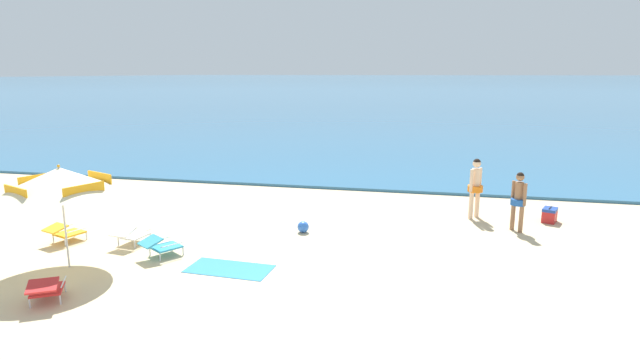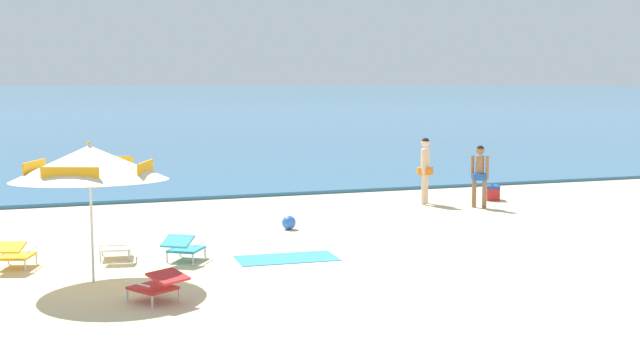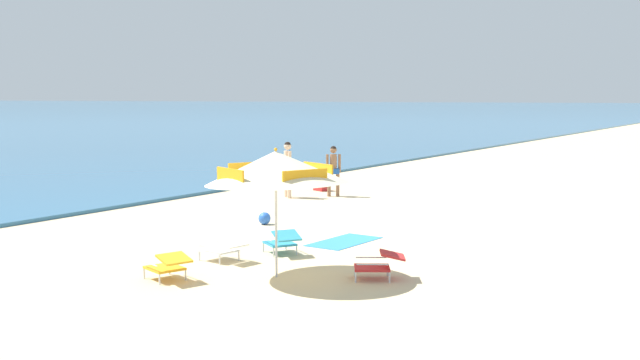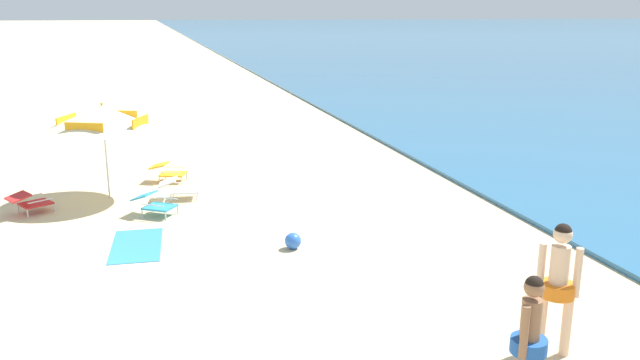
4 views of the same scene
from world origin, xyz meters
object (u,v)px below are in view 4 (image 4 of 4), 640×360
Objects in this scene: beach_towel at (137,245)px; person_standing_beside at (530,335)px; lounge_chair_beside_umbrella at (178,188)px; lounge_chair_under_umbrella at (154,203)px; lounge_chair_facing_sea at (30,201)px; beach_umbrella_striped_main at (103,117)px; person_standing_near_shore at (558,280)px; beach_ball at (293,241)px; lounge_chair_spare_folded at (168,171)px.

person_standing_beside is at bearing 32.75° from beach_towel.
person_standing_beside reaches higher than lounge_chair_beside_umbrella.
lounge_chair_under_umbrella is 2.72m from lounge_chair_facing_sea.
beach_umbrella_striped_main is at bearing 116.52° from lounge_chair_facing_sea.
person_standing_near_shore is (8.01, 7.38, 0.72)m from lounge_chair_facing_sea.
lounge_chair_beside_umbrella is 0.59× the size of person_standing_beside.
person_standing_near_shore reaches higher than beach_towel.
beach_umbrella_striped_main reaches higher than person_standing_beside.
beach_umbrella_striped_main is 2.31m from lounge_chair_beside_umbrella.
lounge_chair_facing_sea is 3.27× the size of beach_ball.
lounge_chair_under_umbrella is 0.58× the size of person_standing_near_shore.
beach_towel is at bearing -17.63° from lounge_chair_beside_umbrella.
beach_umbrella_striped_main is 1.50× the size of beach_towel.
lounge_chair_under_umbrella is 1.01× the size of lounge_chair_facing_sea.
person_standing_near_shore is at bearing 33.33° from beach_umbrella_striped_main.
lounge_chair_under_umbrella is 3.64m from beach_ball.
person_standing_beside is (9.02, 6.33, 0.64)m from lounge_chair_facing_sea.
lounge_chair_beside_umbrella is at bearing 72.72° from beach_umbrella_striped_main.
lounge_chair_spare_folded is at bearing 123.86° from lounge_chair_facing_sea.
person_standing_near_shore is at bearing 27.94° from beach_ball.
lounge_chair_beside_umbrella is (-1.13, 0.56, -0.00)m from lounge_chair_under_umbrella.
lounge_chair_beside_umbrella reaches higher than lounge_chair_facing_sea.
lounge_chair_facing_sea is 6.14m from beach_ball.
person_standing_beside is 5.68m from beach_ball.
person_standing_near_shore is (10.01, 4.40, 0.72)m from lounge_chair_spare_folded.
person_standing_near_shore is (8.32, 4.22, 0.73)m from lounge_chair_beside_umbrella.
lounge_chair_spare_folded is at bearing -163.08° from person_standing_beside.
lounge_chair_spare_folded is 4.70m from beach_towel.
lounge_chair_facing_sea is 3.45m from beach_towel.
beach_ball is (5.54, 2.03, -0.13)m from lounge_chair_spare_folded.
lounge_chair_facing_sea is (0.79, -1.59, -1.63)m from beach_umbrella_striped_main.
beach_ball is 2.94m from beach_towel.
person_standing_near_shore is at bearing 42.65° from lounge_chair_facing_sea.
lounge_chair_facing_sea is at bearing -107.65° from lounge_chair_under_umbrella.
lounge_chair_under_umbrella is 1.86m from beach_towel.
person_standing_beside is (9.32, 3.18, 0.64)m from lounge_chair_beside_umbrella.
lounge_chair_facing_sea is at bearing -144.92° from person_standing_beside.
person_standing_beside is at bearing 13.60° from beach_ball.
beach_towel is (2.63, 2.22, -0.27)m from lounge_chair_facing_sea.
lounge_chair_beside_umbrella is at bearing 162.37° from beach_towel.
person_standing_near_shore is 1.09× the size of person_standing_beside.
beach_towel is at bearing -147.25° from person_standing_beside.
person_standing_near_shore reaches higher than lounge_chair_spare_folded.
beach_ball is at bearing 25.73° from lounge_chair_beside_umbrella.
person_standing_near_shore reaches higher than person_standing_beside.
lounge_chair_beside_umbrella is 0.52× the size of beach_towel.
lounge_chair_beside_umbrella is 9.36m from person_standing_near_shore.
beach_umbrella_striped_main is at bearing -148.20° from lounge_chair_under_umbrella.
lounge_chair_spare_folded is at bearing 170.69° from beach_towel.
beach_ball is (3.85, 1.85, -0.12)m from lounge_chair_beside_umbrella.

